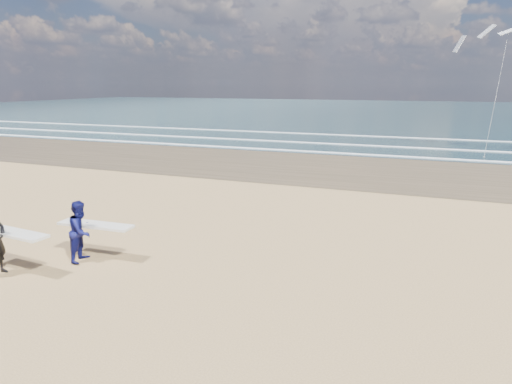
% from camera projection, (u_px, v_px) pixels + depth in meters
% --- Properties ---
extents(ocean, '(220.00, 100.00, 0.02)m').
position_uv_depth(ocean, '(504.00, 114.00, 70.36)').
color(ocean, '#193238').
rests_on(ocean, ground).
extents(surfer_far, '(2.22, 1.12, 1.69)m').
position_uv_depth(surfer_far, '(82.00, 230.00, 12.43)').
color(surfer_far, '#0E104F').
rests_on(surfer_far, ground).
extents(kite_1, '(6.19, 4.78, 9.42)m').
position_uv_depth(kite_1, '(500.00, 74.00, 30.61)').
color(kite_1, slate).
rests_on(kite_1, ground).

